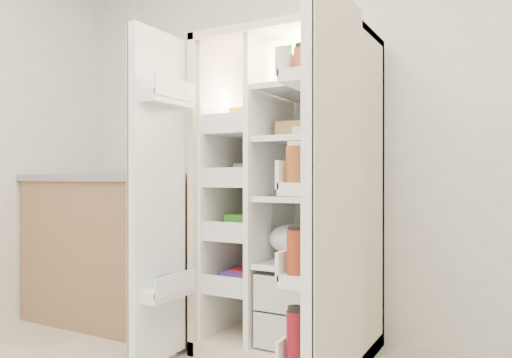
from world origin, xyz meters
The scene contains 5 objects.
wall_back centered at (0.00, 2.00, 1.35)m, with size 4.00×0.02×2.70m, color white.
refrigerator centered at (-0.07, 1.65, 0.74)m, with size 0.92×0.70×1.80m.
freezer_door centered at (-0.59, 1.05, 0.89)m, with size 0.15×0.40×1.72m.
fridge_door centered at (0.39, 0.96, 0.87)m, with size 0.17×0.58×1.72m.
kitchen_counter centered at (-1.30, 1.59, 0.51)m, with size 1.40×0.74×1.02m.
Camera 1 is at (1.08, -0.93, 0.99)m, focal length 34.00 mm.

